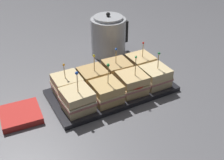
# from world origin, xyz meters

# --- Properties ---
(ground_plane) EXTENTS (6.00, 6.00, 0.00)m
(ground_plane) POSITION_xyz_m (0.00, 0.00, 0.00)
(ground_plane) COLOR slate
(serving_platter) EXTENTS (0.50, 0.25, 0.02)m
(serving_platter) POSITION_xyz_m (0.00, 0.00, 0.01)
(serving_platter) COLOR #232328
(serving_platter) RESTS_ON ground_plane
(sandwich_front_far_left) EXTENTS (0.11, 0.11, 0.16)m
(sandwich_front_far_left) POSITION_xyz_m (-0.17, -0.05, 0.06)
(sandwich_front_far_left) COLOR beige
(sandwich_front_far_left) RESTS_ON serving_platter
(sandwich_front_center_left) EXTENTS (0.11, 0.11, 0.16)m
(sandwich_front_center_left) POSITION_xyz_m (-0.06, -0.06, 0.06)
(sandwich_front_center_left) COLOR tan
(sandwich_front_center_left) RESTS_ON serving_platter
(sandwich_front_center_right) EXTENTS (0.11, 0.11, 0.16)m
(sandwich_front_center_right) POSITION_xyz_m (0.06, -0.06, 0.06)
(sandwich_front_center_right) COLOR #DBB77A
(sandwich_front_center_right) RESTS_ON serving_platter
(sandwich_front_far_right) EXTENTS (0.11, 0.11, 0.15)m
(sandwich_front_far_right) POSITION_xyz_m (0.17, -0.05, 0.06)
(sandwich_front_far_right) COLOR beige
(sandwich_front_far_right) RESTS_ON serving_platter
(sandwich_back_far_left) EXTENTS (0.11, 0.11, 0.14)m
(sandwich_back_far_left) POSITION_xyz_m (-0.17, 0.06, 0.06)
(sandwich_back_far_left) COLOR beige
(sandwich_back_far_left) RESTS_ON serving_platter
(sandwich_back_center_left) EXTENTS (0.11, 0.11, 0.15)m
(sandwich_back_center_left) POSITION_xyz_m (-0.06, 0.06, 0.06)
(sandwich_back_center_left) COLOR tan
(sandwich_back_center_left) RESTS_ON serving_platter
(sandwich_back_center_right) EXTENTS (0.11, 0.11, 0.15)m
(sandwich_back_center_right) POSITION_xyz_m (0.05, 0.06, 0.06)
(sandwich_back_center_right) COLOR tan
(sandwich_back_center_right) RESTS_ON serving_platter
(sandwich_back_far_right) EXTENTS (0.11, 0.11, 0.15)m
(sandwich_back_far_right) POSITION_xyz_m (0.17, 0.05, 0.06)
(sandwich_back_far_right) COLOR #DBB77A
(sandwich_back_far_right) RESTS_ON serving_platter
(kettle_steel) EXTENTS (0.19, 0.17, 0.22)m
(kettle_steel) POSITION_xyz_m (0.15, 0.31, 0.10)
(kettle_steel) COLOR #B7BABF
(kettle_steel) RESTS_ON ground_plane
(napkin_stack) EXTENTS (0.15, 0.15, 0.02)m
(napkin_stack) POSITION_xyz_m (-0.36, 0.02, 0.01)
(napkin_stack) COLOR red
(napkin_stack) RESTS_ON ground_plane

